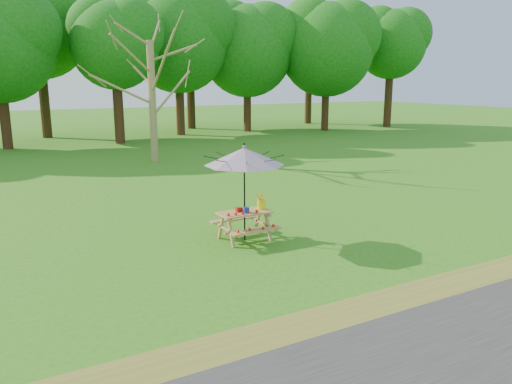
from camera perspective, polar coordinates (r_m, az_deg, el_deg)
ground at (r=9.86m, az=-3.58°, el=-8.88°), size 120.00×120.00×0.00m
drygrass_strip at (r=7.65m, az=5.89°, el=-15.57°), size 120.00×1.20×0.01m
picnic_table at (r=11.53m, az=-1.30°, el=-3.91°), size 1.20×1.32×0.67m
patio_umbrella at (r=11.18m, az=-1.35°, el=4.08°), size 2.42×2.42×2.25m
produce_bins at (r=11.42m, az=-1.59°, el=-2.02°), size 0.23×0.41×0.13m
tomatoes_row at (r=11.21m, az=-1.56°, el=-2.39°), size 0.77×0.13×0.07m
flower_bucket at (r=11.62m, az=0.62°, el=-0.85°), size 0.33×0.31×0.44m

